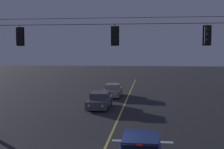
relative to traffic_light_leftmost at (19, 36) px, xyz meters
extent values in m
cube|color=#D1C64C|center=(5.39, 6.02, -5.89)|extent=(0.14, 60.00, 0.01)
cube|color=silver|center=(7.29, -0.58, -5.89)|extent=(3.40, 0.36, 0.01)
cylinder|color=black|center=(5.39, 0.02, 0.65)|extent=(15.56, 0.03, 0.03)
cylinder|color=black|center=(5.39, 0.02, 1.00)|extent=(15.56, 0.02, 0.02)
cylinder|color=black|center=(0.00, 0.02, 0.56)|extent=(0.04, 0.04, 0.18)
cube|color=black|center=(0.00, 0.02, -0.01)|extent=(0.32, 0.26, 0.96)
cube|color=black|center=(0.00, 0.16, -0.01)|extent=(0.48, 0.03, 1.12)
sphere|color=red|center=(0.00, -0.14, 0.28)|extent=(0.17, 0.17, 0.17)
cylinder|color=black|center=(0.00, -0.18, 0.33)|extent=(0.20, 0.10, 0.20)
sphere|color=#3D280A|center=(0.00, -0.14, -0.01)|extent=(0.17, 0.17, 0.17)
cylinder|color=black|center=(0.00, -0.18, 0.04)|extent=(0.20, 0.10, 0.20)
sphere|color=black|center=(0.00, -0.14, -0.29)|extent=(0.17, 0.17, 0.17)
cylinder|color=black|center=(0.00, -0.18, -0.25)|extent=(0.20, 0.10, 0.20)
cylinder|color=black|center=(5.67, 0.02, 0.56)|extent=(0.04, 0.04, 0.18)
cube|color=black|center=(5.67, 0.02, -0.01)|extent=(0.32, 0.26, 0.96)
cube|color=black|center=(5.67, 0.16, -0.01)|extent=(0.48, 0.03, 1.12)
sphere|color=red|center=(5.67, -0.14, 0.28)|extent=(0.17, 0.17, 0.17)
cylinder|color=black|center=(5.67, -0.18, 0.33)|extent=(0.20, 0.10, 0.20)
sphere|color=#3D280A|center=(5.67, -0.14, -0.01)|extent=(0.17, 0.17, 0.17)
cylinder|color=black|center=(5.67, -0.18, 0.04)|extent=(0.20, 0.10, 0.20)
sphere|color=black|center=(5.67, -0.14, -0.29)|extent=(0.17, 0.17, 0.17)
cylinder|color=black|center=(5.67, -0.18, -0.25)|extent=(0.20, 0.10, 0.20)
cylinder|color=black|center=(10.78, 0.02, 0.56)|extent=(0.04, 0.04, 0.18)
cube|color=black|center=(10.78, 0.02, -0.01)|extent=(0.32, 0.26, 0.96)
cube|color=black|center=(10.78, 0.16, -0.01)|extent=(0.48, 0.03, 1.12)
sphere|color=red|center=(10.78, -0.14, 0.28)|extent=(0.17, 0.17, 0.17)
cylinder|color=black|center=(10.78, -0.18, 0.33)|extent=(0.20, 0.10, 0.20)
sphere|color=#3D280A|center=(10.78, -0.14, -0.01)|extent=(0.17, 0.17, 0.17)
cylinder|color=black|center=(10.78, -0.18, 0.04)|extent=(0.20, 0.10, 0.20)
sphere|color=black|center=(10.78, -0.14, -0.29)|extent=(0.17, 0.17, 0.17)
cylinder|color=black|center=(10.78, -0.18, -0.25)|extent=(0.20, 0.10, 0.20)
cube|color=navy|center=(7.26, -4.32, -4.77)|extent=(1.51, 2.15, 0.54)
cube|color=black|center=(7.26, -3.38, -4.77)|extent=(1.40, 0.21, 0.48)
cylinder|color=black|center=(6.47, -2.87, -5.57)|extent=(0.22, 0.64, 0.64)
cube|color=red|center=(7.26, -5.49, -4.54)|extent=(0.24, 0.04, 0.06)
cube|color=#4C4C51|center=(3.35, 8.90, -5.38)|extent=(1.80, 4.30, 0.68)
cube|color=#4C4C51|center=(3.35, 9.02, -4.77)|extent=(1.51, 2.15, 0.54)
cube|color=black|center=(3.35, 8.08, -4.77)|extent=(1.40, 0.21, 0.48)
cube|color=black|center=(3.35, 10.08, -4.77)|extent=(1.37, 0.18, 0.46)
cylinder|color=black|center=(4.14, 7.57, -5.57)|extent=(0.22, 0.64, 0.64)
cylinder|color=black|center=(2.56, 7.57, -5.57)|extent=(0.22, 0.64, 0.64)
cylinder|color=black|center=(4.14, 10.23, -5.57)|extent=(0.22, 0.64, 0.64)
cylinder|color=black|center=(2.56, 10.23, -5.57)|extent=(0.22, 0.64, 0.64)
sphere|color=white|center=(3.91, 6.73, -5.32)|extent=(0.20, 0.20, 0.20)
sphere|color=white|center=(2.79, 6.73, -5.32)|extent=(0.20, 0.20, 0.20)
cube|color=gray|center=(3.69, 15.71, -5.38)|extent=(1.80, 4.30, 0.68)
cube|color=gray|center=(3.69, 15.83, -4.77)|extent=(1.51, 2.15, 0.54)
cube|color=black|center=(3.69, 14.89, -4.77)|extent=(1.40, 0.21, 0.48)
cube|color=black|center=(3.69, 16.89, -4.77)|extent=(1.37, 0.18, 0.46)
cylinder|color=black|center=(4.48, 14.37, -5.57)|extent=(0.22, 0.64, 0.64)
cylinder|color=black|center=(2.90, 14.37, -5.57)|extent=(0.22, 0.64, 0.64)
cylinder|color=black|center=(4.48, 17.04, -5.57)|extent=(0.22, 0.64, 0.64)
cylinder|color=black|center=(2.90, 17.04, -5.57)|extent=(0.22, 0.64, 0.64)
sphere|color=white|center=(4.25, 13.54, -5.32)|extent=(0.20, 0.20, 0.20)
sphere|color=white|center=(3.13, 13.54, -5.32)|extent=(0.20, 0.20, 0.20)
camera|label=1|loc=(7.56, -17.01, -0.88)|focal=48.10mm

